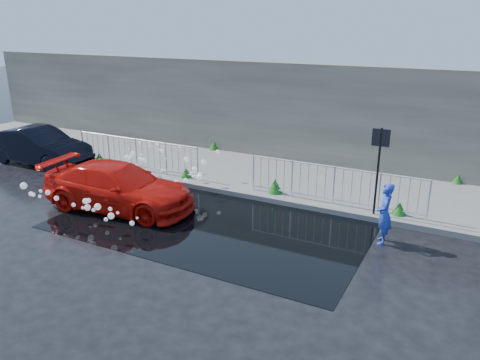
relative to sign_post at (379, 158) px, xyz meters
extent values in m
plane|color=black|center=(-4.20, -3.10, -1.72)|extent=(90.00, 90.00, 0.00)
cube|color=#62625E|center=(-4.20, 1.90, -1.65)|extent=(30.00, 4.00, 0.15)
cube|color=#62625E|center=(-4.20, -0.10, -1.64)|extent=(30.00, 0.25, 0.16)
cube|color=#545147|center=(-4.20, 4.10, 0.18)|extent=(30.00, 0.60, 3.50)
cube|color=black|center=(-3.70, -2.10, -1.72)|extent=(8.00, 5.00, 0.01)
cylinder|color=black|center=(0.00, 0.00, -0.47)|extent=(0.06, 0.06, 2.50)
cube|color=black|center=(0.00, 0.00, 0.53)|extent=(0.45, 0.04, 0.45)
cylinder|color=silver|center=(-10.70, 0.25, -1.02)|extent=(0.05, 0.05, 1.10)
cylinder|color=silver|center=(-5.70, 0.25, -1.02)|extent=(0.05, 0.05, 1.10)
cylinder|color=silver|center=(-8.20, 0.25, -0.50)|extent=(5.00, 0.04, 0.04)
cylinder|color=silver|center=(-8.20, 0.25, -1.45)|extent=(5.00, 0.04, 0.04)
cylinder|color=silver|center=(-3.70, 0.25, -1.02)|extent=(0.05, 0.05, 1.10)
cylinder|color=silver|center=(1.30, 0.25, -1.02)|extent=(0.05, 0.05, 1.10)
cylinder|color=silver|center=(-1.20, 0.25, -0.50)|extent=(5.00, 0.04, 0.04)
cylinder|color=silver|center=(-1.20, 0.25, -1.45)|extent=(5.00, 0.04, 0.04)
cone|color=#175015|center=(-10.00, 0.30, -1.39)|extent=(0.40, 0.40, 0.36)
cone|color=#175015|center=(-6.20, 0.30, -1.41)|extent=(0.36, 0.36, 0.32)
cone|color=#175015|center=(-3.00, 0.30, -1.36)|extent=(0.44, 0.44, 0.43)
cone|color=#175015|center=(0.60, 0.30, -1.40)|extent=(0.38, 0.38, 0.35)
cone|color=#175015|center=(-7.20, 3.80, -1.41)|extent=(0.42, 0.42, 0.33)
cone|color=#175015|center=(1.80, 3.80, -1.43)|extent=(0.34, 0.34, 0.29)
sphere|color=white|center=(-8.14, 0.38, -0.65)|extent=(0.11, 0.11, 0.11)
sphere|color=white|center=(-5.00, -0.73, -1.01)|extent=(0.15, 0.15, 0.15)
sphere|color=white|center=(-7.53, 0.56, -0.66)|extent=(0.13, 0.13, 0.13)
sphere|color=white|center=(-5.17, 0.64, -0.65)|extent=(0.13, 0.13, 0.13)
sphere|color=white|center=(-7.79, -0.49, -0.87)|extent=(0.12, 0.12, 0.12)
sphere|color=white|center=(-7.49, -0.23, -1.02)|extent=(0.15, 0.15, 0.15)
sphere|color=white|center=(-7.55, -0.34, -0.98)|extent=(0.17, 0.17, 0.17)
sphere|color=white|center=(-5.86, -1.44, -1.50)|extent=(0.11, 0.11, 0.11)
sphere|color=white|center=(-6.46, -1.47, -1.39)|extent=(0.11, 0.11, 0.11)
sphere|color=white|center=(-7.11, -0.89, -1.09)|extent=(0.08, 0.08, 0.08)
sphere|color=white|center=(-7.58, -0.51, -1.13)|extent=(0.09, 0.09, 0.09)
sphere|color=white|center=(-8.02, -0.45, -0.95)|extent=(0.17, 0.17, 0.17)
sphere|color=white|center=(-6.00, 0.05, -0.87)|extent=(0.17, 0.17, 0.17)
sphere|color=white|center=(-6.94, 0.03, -0.70)|extent=(0.12, 0.12, 0.12)
sphere|color=white|center=(-5.39, -0.59, -1.05)|extent=(0.08, 0.08, 0.08)
sphere|color=white|center=(-5.59, -1.12, -1.21)|extent=(0.14, 0.14, 0.14)
sphere|color=white|center=(-7.11, 0.39, -0.65)|extent=(0.07, 0.07, 0.07)
sphere|color=white|center=(-7.62, 0.26, -0.68)|extent=(0.10, 0.10, 0.10)
sphere|color=white|center=(-7.73, -1.27, -1.25)|extent=(0.12, 0.12, 0.12)
sphere|color=white|center=(-6.61, -0.24, -0.86)|extent=(0.07, 0.07, 0.07)
sphere|color=white|center=(-6.41, -1.33, -1.36)|extent=(0.10, 0.10, 0.10)
sphere|color=white|center=(-7.72, -0.09, -0.89)|extent=(0.09, 0.09, 0.09)
sphere|color=white|center=(-4.96, -0.84, -1.06)|extent=(0.18, 0.18, 0.18)
sphere|color=white|center=(-5.37, -0.94, -1.18)|extent=(0.14, 0.14, 0.14)
sphere|color=white|center=(-5.27, -0.08, -0.82)|extent=(0.16, 0.16, 0.16)
sphere|color=white|center=(-7.37, -1.06, -1.25)|extent=(0.13, 0.13, 0.13)
sphere|color=white|center=(-7.12, 0.11, -0.70)|extent=(0.07, 0.07, 0.07)
sphere|color=white|center=(-8.02, -0.98, -1.24)|extent=(0.17, 0.17, 0.17)
sphere|color=white|center=(-5.25, -0.71, -1.11)|extent=(0.08, 0.08, 0.08)
sphere|color=white|center=(-7.96, -1.37, -1.40)|extent=(0.07, 0.07, 0.07)
sphere|color=white|center=(-7.63, -0.80, -1.14)|extent=(0.07, 0.07, 0.07)
sphere|color=white|center=(-7.96, -0.22, -0.85)|extent=(0.15, 0.15, 0.15)
sphere|color=white|center=(-5.45, -0.33, -1.01)|extent=(0.17, 0.17, 0.17)
sphere|color=white|center=(-7.86, 0.55, -0.65)|extent=(0.06, 0.06, 0.06)
sphere|color=white|center=(-6.78, 0.79, -0.70)|extent=(0.11, 0.11, 0.11)
sphere|color=white|center=(-8.03, -4.23, -0.98)|extent=(0.13, 0.13, 0.13)
sphere|color=white|center=(-7.24, -4.34, -0.77)|extent=(0.13, 0.13, 0.13)
sphere|color=white|center=(-7.30, -4.49, -0.70)|extent=(0.09, 0.09, 0.09)
sphere|color=white|center=(-4.98, -3.66, -1.28)|extent=(0.06, 0.06, 0.06)
sphere|color=white|center=(-5.62, -3.89, -1.27)|extent=(0.17, 0.17, 0.17)
sphere|color=white|center=(-5.74, -3.52, -1.35)|extent=(0.08, 0.08, 0.08)
sphere|color=white|center=(-7.61, -4.30, -0.96)|extent=(0.09, 0.09, 0.09)
sphere|color=white|center=(-6.66, -3.69, -1.13)|extent=(0.15, 0.15, 0.15)
sphere|color=white|center=(-7.93, -4.27, -0.99)|extent=(0.06, 0.06, 0.06)
sphere|color=white|center=(-6.90, -3.38, -1.39)|extent=(0.08, 0.08, 0.08)
sphere|color=white|center=(-6.96, -3.82, -1.24)|extent=(0.11, 0.11, 0.11)
sphere|color=white|center=(-6.56, -3.73, -1.27)|extent=(0.17, 0.17, 0.17)
sphere|color=white|center=(-6.69, -3.41, -1.49)|extent=(0.10, 0.10, 0.10)
sphere|color=white|center=(-5.22, -4.30, -0.85)|extent=(0.10, 0.10, 0.10)
sphere|color=white|center=(-6.14, -4.28, -1.01)|extent=(0.07, 0.07, 0.07)
sphere|color=white|center=(-7.84, -4.55, -0.63)|extent=(0.18, 0.18, 0.18)
sphere|color=white|center=(-5.00, -3.85, -1.35)|extent=(0.12, 0.12, 0.12)
sphere|color=white|center=(-5.62, -4.29, -0.88)|extent=(0.16, 0.16, 0.16)
sphere|color=white|center=(-6.94, -4.35, -0.87)|extent=(0.13, 0.13, 0.13)
sphere|color=white|center=(-6.01, -3.68, -1.52)|extent=(0.11, 0.11, 0.11)
sphere|color=white|center=(-6.54, -3.69, -1.09)|extent=(0.13, 0.13, 0.13)
sphere|color=white|center=(-8.07, -4.14, -1.04)|extent=(0.11, 0.11, 0.11)
imported|color=red|center=(-6.56, -2.53, -1.08)|extent=(4.57, 2.20, 1.28)
imported|color=black|center=(-12.15, -0.50, -1.05)|extent=(4.13, 1.49, 1.35)
imported|color=blue|center=(0.49, -1.30, -0.98)|extent=(0.47, 0.61, 1.49)
camera|label=1|loc=(2.19, -11.88, 3.31)|focal=35.00mm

